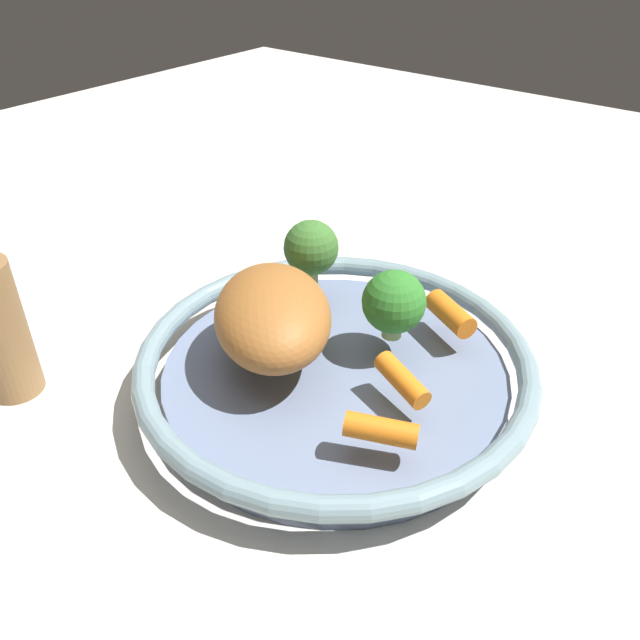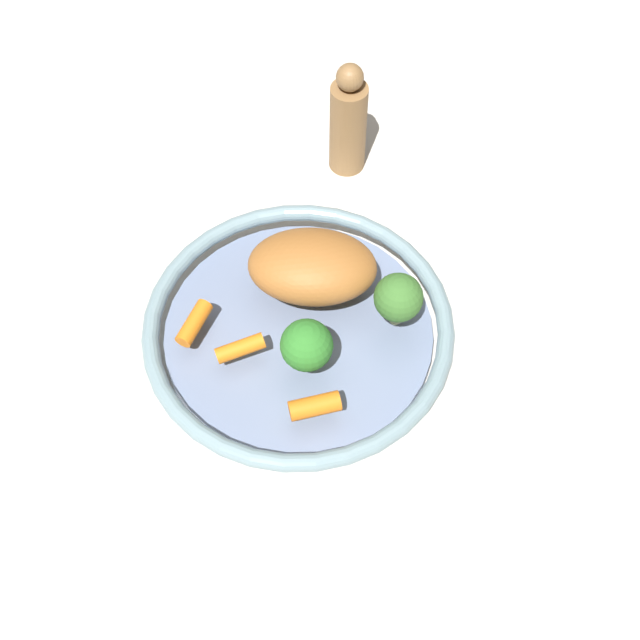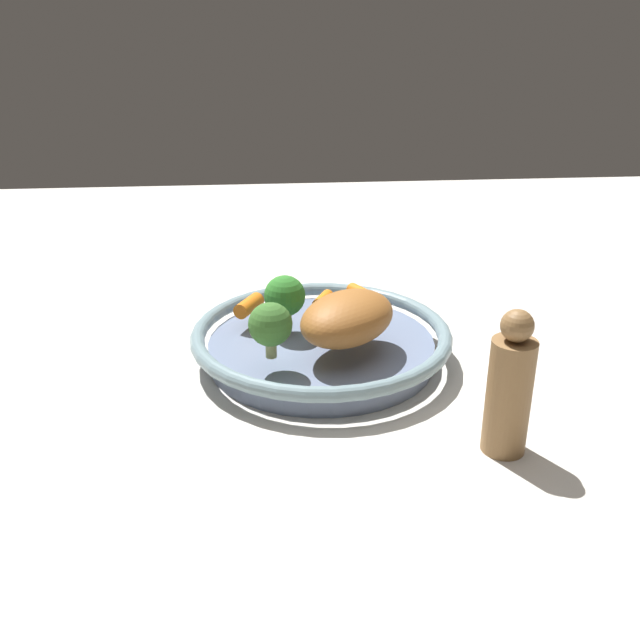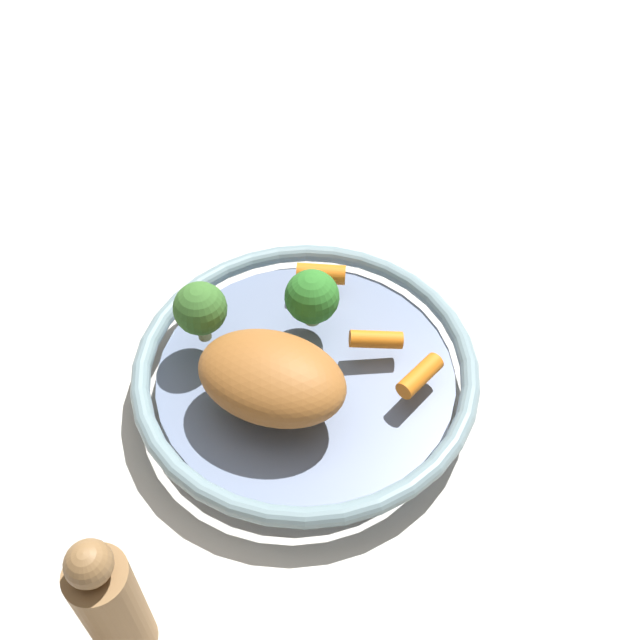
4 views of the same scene
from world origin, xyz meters
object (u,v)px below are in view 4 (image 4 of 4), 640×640
(broccoli_floret_large, at_px, (312,297))
(baby_carrot_left, at_px, (376,339))
(baby_carrot_near_rim, at_px, (321,274))
(broccoli_floret_mid, at_px, (200,309))
(pepper_mill, at_px, (111,604))
(roast_chicken_piece, at_px, (272,377))
(serving_bowl, at_px, (306,374))
(baby_carrot_center, at_px, (420,376))

(broccoli_floret_large, bearing_deg, baby_carrot_left, 129.36)
(baby_carrot_near_rim, bearing_deg, broccoli_floret_mid, 10.97)
(baby_carrot_near_rim, distance_m, pepper_mill, 0.40)
(roast_chicken_piece, xyz_separation_m, baby_carrot_left, (-0.12, -0.02, -0.02))
(roast_chicken_piece, distance_m, broccoli_floret_mid, 0.11)
(roast_chicken_piece, height_order, broccoli_floret_mid, broccoli_floret_mid)
(baby_carrot_near_rim, xyz_separation_m, broccoli_floret_mid, (0.14, 0.03, 0.03))
(roast_chicken_piece, relative_size, broccoli_floret_large, 2.26)
(baby_carrot_left, relative_size, pepper_mill, 0.33)
(broccoli_floret_mid, height_order, broccoli_floret_large, broccoli_floret_mid)
(broccoli_floret_large, distance_m, pepper_mill, 0.35)
(serving_bowl, bearing_deg, baby_carrot_left, 172.78)
(baby_carrot_near_rim, xyz_separation_m, baby_carrot_left, (-0.02, 0.11, -0.00))
(baby_carrot_near_rim, bearing_deg, baby_carrot_center, 101.78)
(roast_chicken_piece, height_order, baby_carrot_near_rim, roast_chicken_piece)
(baby_carrot_center, height_order, baby_carrot_near_rim, baby_carrot_near_rim)
(roast_chicken_piece, relative_size, pepper_mill, 0.88)
(broccoli_floret_large, bearing_deg, baby_carrot_center, 119.65)
(pepper_mill, bearing_deg, serving_bowl, -142.57)
(baby_carrot_center, height_order, pepper_mill, pepper_mill)
(serving_bowl, relative_size, broccoli_floret_large, 5.48)
(broccoli_floret_mid, bearing_deg, baby_carrot_center, 142.08)
(serving_bowl, relative_size, pepper_mill, 2.13)
(baby_carrot_left, height_order, broccoli_floret_large, broccoli_floret_large)
(baby_carrot_center, bearing_deg, pepper_mill, 18.70)
(baby_carrot_left, bearing_deg, serving_bowl, -7.22)
(roast_chicken_piece, xyz_separation_m, baby_carrot_near_rim, (-0.11, -0.13, -0.02))
(baby_carrot_center, height_order, baby_carrot_left, same)
(baby_carrot_near_rim, xyz_separation_m, pepper_mill, (0.29, 0.28, 0.02))
(serving_bowl, bearing_deg, broccoli_floret_mid, -39.75)
(roast_chicken_piece, bearing_deg, baby_carrot_near_rim, -129.54)
(baby_carrot_left, bearing_deg, baby_carrot_center, 108.05)
(pepper_mill, bearing_deg, baby_carrot_near_rim, -136.61)
(baby_carrot_center, distance_m, baby_carrot_near_rim, 0.17)
(serving_bowl, height_order, roast_chicken_piece, roast_chicken_piece)
(roast_chicken_piece, distance_m, baby_carrot_near_rim, 0.17)
(baby_carrot_left, xyz_separation_m, broccoli_floret_large, (0.05, -0.06, 0.03))
(serving_bowl, bearing_deg, pepper_mill, 37.43)
(baby_carrot_near_rim, bearing_deg, pepper_mill, 43.39)
(baby_carrot_center, xyz_separation_m, pepper_mill, (0.33, 0.11, 0.02))
(roast_chicken_piece, bearing_deg, serving_bowl, -147.52)
(roast_chicken_piece, height_order, baby_carrot_left, roast_chicken_piece)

